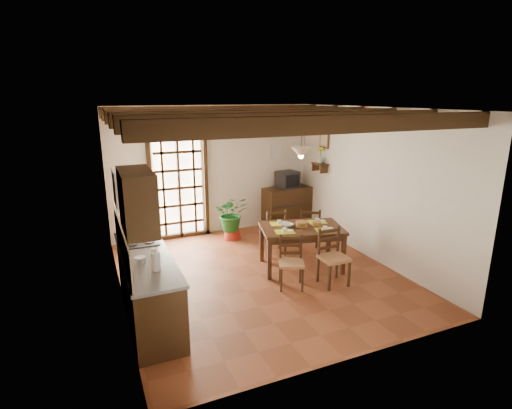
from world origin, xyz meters
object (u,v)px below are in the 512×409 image
dining_table (301,232)px  chair_near_right (333,267)px  chair_far_left (274,239)px  chair_near_left (291,272)px  potted_plant (232,213)px  crt_tv (287,179)px  kitchen_counter (148,285)px  sideboard (287,207)px  chair_far_right (309,238)px  pendant_lamp (301,151)px

dining_table → chair_near_right: chair_near_right is taller
chair_far_left → dining_table: bearing=108.8°
chair_near_right → chair_near_left: bearing=165.6°
chair_far_left → potted_plant: size_ratio=0.46×
chair_near_left → crt_tv: crt_tv is taller
kitchen_counter → chair_far_left: bearing=28.2°
chair_near_right → chair_far_left: (-0.31, 1.57, -0.01)m
dining_table → chair_near_right: bearing=-64.2°
chair_near_left → crt_tv: bearing=87.0°
sideboard → chair_near_right: bearing=-106.9°
dining_table → chair_near_right: 0.88m
chair_near_left → chair_far_right: bearing=72.7°
chair_far_right → sideboard: bearing=-77.0°
potted_plant → chair_near_left: bearing=-87.8°
potted_plant → pendant_lamp: size_ratio=2.36×
chair_near_right → chair_far_right: chair_near_right is taller
chair_far_right → crt_tv: bearing=-77.1°
kitchen_counter → chair_near_right: 2.93m
potted_plant → crt_tv: bearing=11.8°
dining_table → chair_near_left: size_ratio=1.89×
dining_table → chair_far_right: (0.52, 0.61, -0.38)m
dining_table → sideboard: 2.38m
crt_tv → pendant_lamp: 2.47m
chair_far_right → kitchen_counter: bearing=45.5°
chair_near_left → chair_near_right: 0.70m
chair_near_left → sideboard: 3.15m
kitchen_counter → chair_near_left: kitchen_counter is taller
dining_table → chair_far_right: chair_far_right is taller
kitchen_counter → chair_near_right: size_ratio=2.42×
pendant_lamp → kitchen_counter: bearing=-165.5°
kitchen_counter → chair_near_left: 2.25m
chair_far_left → crt_tv: 1.94m
chair_near_left → chair_far_left: bearing=98.6°
dining_table → pendant_lamp: pendant_lamp is taller
kitchen_counter → pendant_lamp: bearing=14.5°
chair_near_right → pendant_lamp: size_ratio=1.10×
sideboard → potted_plant: size_ratio=0.55×
chair_near_left → pendant_lamp: size_ratio=0.99×
dining_table → crt_tv: size_ratio=3.15×
chair_near_left → sideboard: size_ratio=0.77×
sideboard → pendant_lamp: size_ratio=1.30×
chair_near_right → sideboard: (0.71, 3.00, 0.17)m
chair_far_right → potted_plant: bearing=-23.3°
chair_far_left → pendant_lamp: bearing=110.4°
kitchen_counter → chair_far_left: size_ratio=2.48×
chair_far_right → pendant_lamp: size_ratio=1.06×
dining_table → chair_far_right: 0.89m
chair_near_right → pendant_lamp: bearing=100.1°
kitchen_counter → chair_near_right: (2.91, -0.17, -0.18)m
chair_far_right → potted_plant: 1.74m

